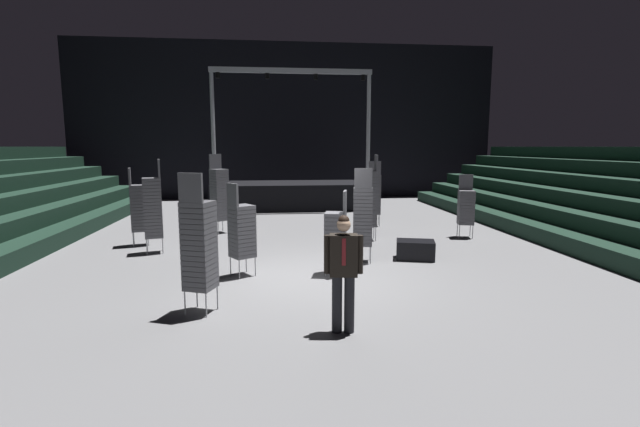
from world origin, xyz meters
TOP-DOWN VIEW (x-y plane):
  - ground_plane at (0.00, 0.00)m, footprint 22.00×30.00m
  - arena_end_wall at (0.00, 15.00)m, footprint 22.00×0.30m
  - stage_riser at (0.00, 10.89)m, footprint 6.84×3.03m
  - man_with_tie at (0.11, -2.92)m, footprint 0.57×0.28m
  - chair_stack_front_left at (-1.53, 0.24)m, footprint 0.61×0.61m
  - chair_stack_front_right at (4.87, 3.65)m, footprint 0.53×0.53m
  - chair_stack_mid_left at (-2.08, -1.87)m, footprint 0.57×0.57m
  - chair_stack_mid_right at (1.92, 3.62)m, footprint 0.48×0.48m
  - chair_stack_mid_centre at (-2.51, 5.19)m, footprint 0.62×0.62m
  - chair_stack_rear_left at (2.60, 5.95)m, footprint 0.50×0.50m
  - chair_stack_rear_right at (-3.89, 2.60)m, footprint 0.53×0.53m
  - chair_stack_rear_centre at (0.45, 0.14)m, footprint 0.53×0.53m
  - chair_stack_aisle_left at (1.22, 1.11)m, footprint 0.52×0.52m
  - chair_stack_aisle_right at (-4.51, 3.57)m, footprint 0.53×0.53m
  - equipment_road_case at (2.55, 1.22)m, footprint 1.03×0.82m

SIDE VIEW (x-z plane):
  - ground_plane at x=0.00m, z-range -0.10..0.00m
  - equipment_road_case at x=2.55m, z-range 0.00..0.46m
  - stage_riser at x=0.00m, z-range -2.26..3.56m
  - chair_stack_rear_centre at x=0.45m, z-range 0.00..1.80m
  - chair_stack_front_right at x=4.87m, z-range 0.00..1.88m
  - chair_stack_front_left at x=-1.53m, z-range 0.00..1.97m
  - man_with_tie at x=0.11m, z-range 0.12..1.86m
  - chair_stack_aisle_right at x=-4.51m, z-range 0.00..2.14m
  - chair_stack_rear_left at x=2.60m, z-range 0.00..2.22m
  - chair_stack_aisle_left at x=1.22m, z-range 0.00..2.22m
  - chair_stack_mid_left at x=-2.08m, z-range 0.00..2.30m
  - chair_stack_rear_right at x=-3.89m, z-range 0.00..2.39m
  - chair_stack_mid_right at x=1.92m, z-range 0.00..2.47m
  - chair_stack_mid_centre at x=-2.51m, z-range 0.00..2.47m
  - arena_end_wall at x=0.00m, z-range 0.00..8.00m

